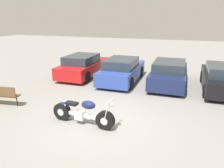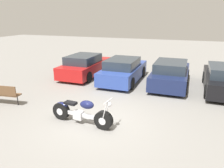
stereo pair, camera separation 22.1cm
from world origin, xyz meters
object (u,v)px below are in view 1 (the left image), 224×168
(parked_car_red, at_px, (83,66))
(parked_car_black, at_px, (223,79))
(parked_car_navy, at_px, (169,73))
(parked_car_blue, at_px, (122,70))
(park_bench, at_px, (0,93))
(motorcycle, at_px, (82,113))

(parked_car_red, relative_size, parked_car_black, 1.00)
(parked_car_red, bearing_deg, parked_car_navy, -2.06)
(parked_car_blue, xyz_separation_m, park_bench, (-3.84, -5.17, -0.10))
(parked_car_red, bearing_deg, motorcycle, -64.44)
(parked_car_red, xyz_separation_m, parked_car_black, (7.96, -0.37, 0.00))
(parked_car_red, xyz_separation_m, parked_car_navy, (5.31, -0.19, 0.00))
(parked_car_blue, height_order, park_bench, parked_car_blue)
(motorcycle, relative_size, parked_car_navy, 0.56)
(motorcycle, relative_size, parked_car_black, 0.56)
(motorcycle, distance_m, parked_car_blue, 5.57)
(parked_car_black, bearing_deg, motorcycle, -132.83)
(parked_car_red, relative_size, parked_car_navy, 1.00)
(parked_car_black, bearing_deg, park_bench, -150.66)
(parked_car_red, distance_m, parked_car_navy, 5.31)
(parked_car_blue, distance_m, park_bench, 6.45)
(parked_car_red, height_order, parked_car_navy, same)
(parked_car_red, relative_size, park_bench, 2.68)
(parked_car_red, distance_m, parked_car_black, 7.97)
(parked_car_red, height_order, park_bench, parked_car_red)
(parked_car_navy, bearing_deg, park_bench, -140.67)
(parked_car_blue, height_order, parked_car_navy, same)
(motorcycle, relative_size, park_bench, 1.50)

